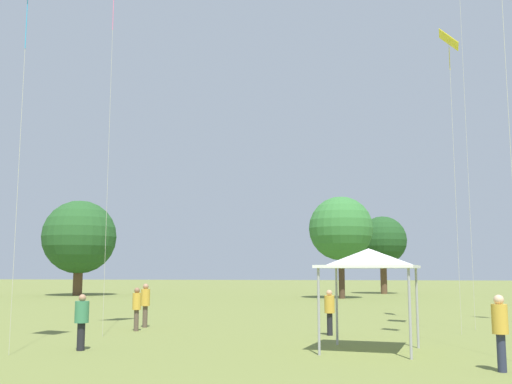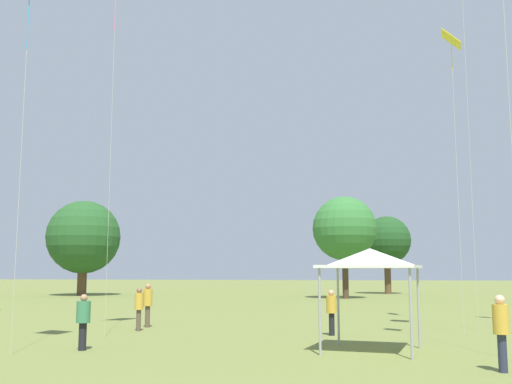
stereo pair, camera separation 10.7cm
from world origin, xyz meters
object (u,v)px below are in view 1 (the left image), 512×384
Objects in this scene: kite_3 at (449,50)px; person_standing_4 at (330,308)px; person_standing_7 at (82,317)px; distant_tree_1 at (79,237)px; person_standing_2 at (500,326)px; person_standing_1 at (137,305)px; person_standing_5 at (145,301)px; canopy_tent at (369,259)px; distant_tree_0 at (383,241)px; distant_tree_2 at (341,229)px.

person_standing_4 is at bearing 156.86° from kite_3.
distant_tree_1 reaches higher than person_standing_7.
person_standing_7 is at bearing -64.11° from distant_tree_1.
kite_3 reaches higher than distant_tree_1.
person_standing_4 and person_standing_7 have the same top height.
person_standing_2 is 8.14m from person_standing_4.
person_standing_1 is at bearing 127.45° from person_standing_2.
person_standing_2 is at bearing 156.83° from person_standing_7.
person_standing_5 is (-7.36, 1.83, 0.10)m from person_standing_4.
person_standing_1 is 13.46m from person_standing_2.
person_standing_7 is (0.62, -6.98, -0.11)m from person_standing_5.
distant_tree_1 is (-16.97, 29.24, 4.34)m from person_standing_5.
person_standing_7 is at bearing 172.40° from kite_3.
distant_tree_1 is at bearing 126.12° from canopy_tent.
canopy_tent is at bearing -93.23° from distant_tree_0.
kite_3 reaches higher than person_standing_1.
person_standing_7 is (-10.79, 1.91, -0.09)m from person_standing_2.
canopy_tent is at bearing -159.10° from kite_3.
person_standing_5 is (-11.41, 8.90, 0.02)m from person_standing_2.
distant_tree_0 is at bearing 17.62° from distant_tree_1.
person_standing_1 is 0.95× the size of person_standing_2.
kite_3 reaches higher than canopy_tent.
distant_tree_0 is 29.48m from distant_tree_1.
distant_tree_0 is (2.48, 44.03, 2.72)m from canopy_tent.
canopy_tent is 33.03m from distant_tree_2.
person_standing_4 is 40.41m from distant_tree_0.
person_standing_5 reaches higher than person_standing_2.
distant_tree_0 reaches higher than canopy_tent.
distant_tree_2 is (6.60, 33.96, 4.81)m from person_standing_7.
person_standing_1 is 1.03× the size of person_standing_4.
canopy_tent is 43.55m from distant_tree_1.
person_standing_4 is 0.18× the size of distant_tree_1.
canopy_tent is (8.46, -4.40, 1.59)m from person_standing_1.
distant_tree_0 is 0.88× the size of distant_tree_1.
canopy_tent is at bearing 143.06° from person_standing_4.
distant_tree_0 reaches higher than person_standing_7.
person_standing_7 is 34.93m from distant_tree_2.
kite_3 is (4.57, 1.08, 9.50)m from person_standing_4.
distant_tree_1 is at bearing -139.45° from person_standing_5.
person_standing_2 is at bearing 62.48° from person_standing_5.
canopy_tent is 0.35× the size of distant_tree_1.
person_standing_4 is (-4.05, 7.06, -0.08)m from person_standing_2.
distant_tree_2 reaches higher than person_standing_4.
person_standing_7 is (-6.74, -5.15, -0.01)m from person_standing_4.
kite_3 reaches higher than person_standing_7.
distant_tree_2 is (24.18, -2.26, 0.36)m from distant_tree_1.
person_standing_1 is 1.48m from person_standing_5.
kite_3 is (11.74, 0.71, 9.46)m from person_standing_1.
person_standing_4 is at bearing -155.76° from person_standing_7.
distant_tree_2 is at bearing -54.40° from person_standing_4.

